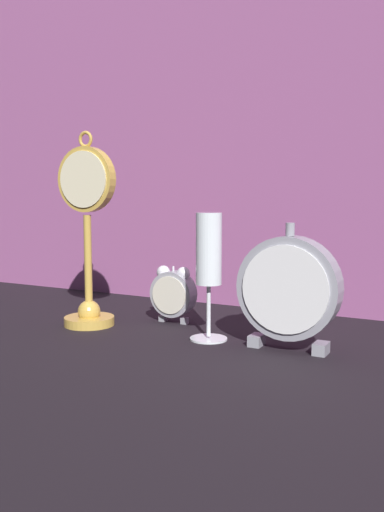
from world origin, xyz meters
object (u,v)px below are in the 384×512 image
(mantel_clock_silver, at_px, (289,289))
(champagne_flute, at_px, (209,259))
(pocket_watch_on_stand, at_px, (87,239))
(alarm_clock_twin_bell, at_px, (173,292))

(mantel_clock_silver, xyz_separation_m, champagne_flute, (-0.14, -0.00, 0.04))
(mantel_clock_silver, height_order, champagne_flute, champagne_flute)
(pocket_watch_on_stand, height_order, alarm_clock_twin_bell, pocket_watch_on_stand)
(pocket_watch_on_stand, distance_m, champagne_flute, 0.24)
(mantel_clock_silver, relative_size, champagne_flute, 0.94)
(alarm_clock_twin_bell, distance_m, champagne_flute, 0.16)
(pocket_watch_on_stand, xyz_separation_m, mantel_clock_silver, (0.38, 0.01, -0.06))
(pocket_watch_on_stand, bearing_deg, champagne_flute, 2.63)
(pocket_watch_on_stand, distance_m, alarm_clock_twin_bell, 0.19)
(pocket_watch_on_stand, height_order, mantel_clock_silver, pocket_watch_on_stand)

